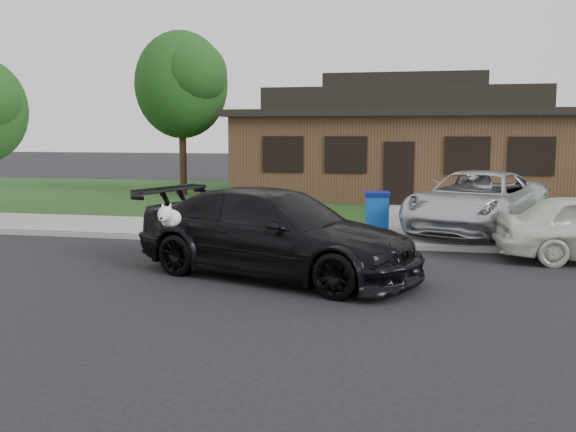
# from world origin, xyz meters

# --- Properties ---
(ground) EXTENTS (120.00, 120.00, 0.00)m
(ground) POSITION_xyz_m (0.00, 0.00, 0.00)
(ground) COLOR black
(ground) RESTS_ON ground
(sidewalk) EXTENTS (60.00, 3.00, 0.12)m
(sidewalk) POSITION_xyz_m (0.00, 5.00, 0.06)
(sidewalk) COLOR gray
(sidewalk) RESTS_ON ground
(curb) EXTENTS (60.00, 0.12, 0.12)m
(curb) POSITION_xyz_m (0.00, 3.50, 0.06)
(curb) COLOR gray
(curb) RESTS_ON ground
(lawn) EXTENTS (60.00, 13.00, 0.13)m
(lawn) POSITION_xyz_m (0.00, 13.00, 0.07)
(lawn) COLOR #193814
(lawn) RESTS_ON ground
(driveway) EXTENTS (4.50, 13.00, 0.14)m
(driveway) POSITION_xyz_m (6.00, 10.00, 0.07)
(driveway) COLOR gray
(driveway) RESTS_ON ground
(sedan) EXTENTS (5.89, 3.90, 1.59)m
(sedan) POSITION_xyz_m (2.24, 0.36, 0.79)
(sedan) COLOR black
(sedan) RESTS_ON ground
(minivan) EXTENTS (4.28, 5.91, 1.49)m
(minivan) POSITION_xyz_m (6.18, 5.81, 0.89)
(minivan) COLOR silver
(minivan) RESTS_ON driveway
(recycling_bin) EXTENTS (0.68, 0.69, 1.01)m
(recycling_bin) POSITION_xyz_m (3.72, 5.13, 0.63)
(recycling_bin) COLOR #0D4291
(recycling_bin) RESTS_ON sidewalk
(house) EXTENTS (12.60, 8.60, 4.65)m
(house) POSITION_xyz_m (4.00, 15.00, 2.13)
(house) COLOR #422B1C
(house) RESTS_ON ground
(tree_0) EXTENTS (3.78, 3.60, 6.34)m
(tree_0) POSITION_xyz_m (-4.34, 12.88, 4.48)
(tree_0) COLOR #332114
(tree_0) RESTS_ON ground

